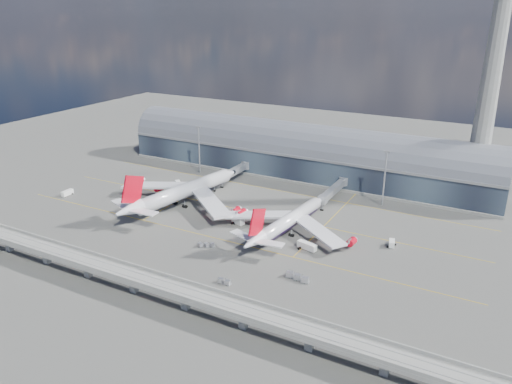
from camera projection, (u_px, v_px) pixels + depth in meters
The scene contains 20 objects.
ground at pixel (225, 228), 204.26m from camera, with size 500.00×500.00×0.00m, color #474744.
taxi_lines at pixel (251, 210), 222.47m from camera, with size 200.00×80.12×0.01m.
terminal at pixel (302, 154), 264.54m from camera, with size 200.00×30.00×28.00m.
control_tower at pixel (489, 88), 216.76m from camera, with size 19.00×19.00×103.00m.
guideway at pixel (133, 277), 157.07m from camera, with size 220.00×8.50×7.20m.
floodlight_mast_left at pixel (199, 148), 266.99m from camera, with size 3.00×0.70×25.70m.
floodlight_mast_right at pixel (385, 177), 222.59m from camera, with size 3.00×0.70×25.70m.
airliner_left at pixel (182, 192), 225.59m from camera, with size 69.31×72.95×22.29m.
airliner_right at pixel (288, 222), 198.10m from camera, with size 56.67×59.26×18.79m.
jet_bridge_left at pixel (235, 171), 257.99m from camera, with size 4.40×28.00×7.25m.
jet_bridge_right at pixel (334, 189), 232.09m from camera, with size 4.40×32.00×7.25m.
service_truck_0 at pixel (67, 193), 238.57m from camera, with size 2.33×6.21×2.55m.
service_truck_1 at pixel (238, 221), 207.12m from camera, with size 6.04×4.07×3.21m.
service_truck_2 at pixel (307, 246), 185.67m from camera, with size 8.06×3.98×2.81m.
service_truck_3 at pixel (276, 233), 196.47m from camera, with size 2.52×5.52×2.61m.
service_truck_4 at pixel (392, 244), 187.99m from camera, with size 2.98×4.73×2.54m.
service_truck_5 at pixel (178, 184), 250.57m from camera, with size 5.49×5.26×2.66m.
cargo_train_0 at pixel (224, 282), 162.97m from camera, with size 4.76×1.63×1.61m.
cargo_train_1 at pixel (206, 245), 187.93m from camera, with size 6.76×4.12×1.52m.
cargo_train_2 at pixel (297, 277), 165.25m from camera, with size 8.82×3.10×1.93m.
Camera 1 is at (99.33, -157.80, 85.60)m, focal length 35.00 mm.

